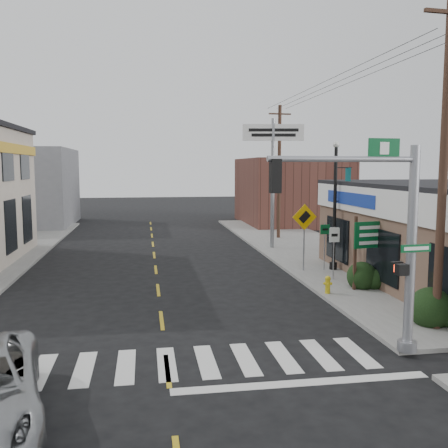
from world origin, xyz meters
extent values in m
plane|color=black|center=(0.00, 0.00, 0.00)|extent=(140.00, 140.00, 0.00)
cube|color=slate|center=(9.00, 13.00, 0.07)|extent=(6.00, 38.00, 0.13)
cube|color=gold|center=(0.00, 8.00, 0.01)|extent=(0.12, 56.00, 0.01)
cube|color=silver|center=(0.00, 0.40, 0.01)|extent=(11.00, 2.20, 0.01)
cube|color=#552F27|center=(12.00, 30.00, 2.80)|extent=(8.00, 10.00, 5.60)
cube|color=slate|center=(-11.00, 32.00, 3.20)|extent=(9.00, 10.00, 6.40)
cylinder|color=gray|center=(6.20, -0.02, 2.78)|extent=(0.25, 0.25, 5.29)
cylinder|color=gray|center=(4.26, -0.02, 5.07)|extent=(3.88, 0.14, 0.14)
cube|color=black|center=(2.52, -0.02, 4.67)|extent=(0.25, 0.19, 0.79)
cube|color=#084C23|center=(6.20, -0.24, 2.86)|extent=(0.84, 0.04, 0.19)
cube|color=#084C23|center=(5.32, -0.02, 5.33)|extent=(0.84, 0.05, 0.49)
cube|color=black|center=(5.95, -0.07, 2.29)|extent=(0.28, 0.23, 0.28)
cube|color=#442C1F|center=(7.53, 6.36, 1.57)|extent=(0.10, 0.10, 2.87)
cube|color=#442C1F|center=(8.87, 6.36, 1.57)|extent=(0.10, 0.10, 2.87)
cube|color=#0A4A15|center=(8.20, 6.30, 2.28)|extent=(1.64, 0.05, 1.03)
cylinder|color=gold|center=(6.30, 5.96, 0.40)|extent=(0.19, 0.19, 0.54)
sphere|color=gold|center=(6.30, 5.96, 0.70)|extent=(0.21, 0.21, 0.21)
cylinder|color=gray|center=(6.72, 10.15, 1.54)|extent=(0.07, 0.07, 2.82)
cube|color=#D59603|center=(6.72, 10.12, 2.61)|extent=(1.20, 0.03, 1.20)
cylinder|color=black|center=(8.18, 10.18, 2.98)|extent=(0.15, 0.15, 5.71)
sphere|color=silver|center=(8.18, 10.18, 5.89)|extent=(0.31, 0.31, 0.31)
cube|color=#094D50|center=(8.78, 10.18, 4.08)|extent=(0.02, 0.60, 1.54)
cylinder|color=gray|center=(6.96, 16.82, 3.90)|extent=(0.22, 0.22, 7.54)
cube|color=silver|center=(6.96, 16.82, 6.87)|extent=(3.55, 0.18, 0.94)
cylinder|color=black|center=(9.30, 4.36, 1.57)|extent=(0.18, 0.18, 2.88)
ellipsoid|color=#163419|center=(8.05, 1.94, 0.61)|extent=(1.29, 1.29, 0.97)
ellipsoid|color=black|center=(7.97, 6.63, 0.57)|extent=(1.18, 1.18, 0.88)
cylinder|color=#3F301E|center=(8.00, 1.57, 4.95)|extent=(0.25, 0.25, 9.64)
cylinder|color=#453823|center=(8.43, 20.79, 4.53)|extent=(0.23, 0.23, 8.79)
cube|color=#453823|center=(8.43, 20.79, 8.35)|extent=(1.53, 0.10, 0.10)
camera|label=1|loc=(-0.47, -11.61, 4.88)|focal=40.00mm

